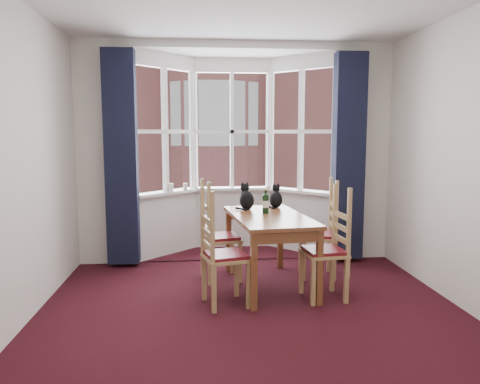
{
  "coord_description": "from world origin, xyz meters",
  "views": [
    {
      "loc": [
        -0.48,
        -3.74,
        1.67
      ],
      "look_at": [
        -0.06,
        1.05,
        1.05
      ],
      "focal_mm": 35.0,
      "sensor_mm": 36.0,
      "label": 1
    }
  ],
  "objects": [
    {
      "name": "floor",
      "position": [
        0.0,
        0.0,
        0.0
      ],
      "size": [
        4.5,
        4.5,
        0.0
      ],
      "primitive_type": "plane",
      "color": "black",
      "rests_on": "ground"
    },
    {
      "name": "wall_left",
      "position": [
        -2.0,
        0.0,
        1.4
      ],
      "size": [
        0.0,
        4.5,
        4.5
      ],
      "primitive_type": "plane",
      "rotation": [
        1.57,
        0.0,
        1.57
      ],
      "color": "silver",
      "rests_on": "floor"
    },
    {
      "name": "wall_near",
      "position": [
        0.0,
        -2.25,
        1.4
      ],
      "size": [
        4.0,
        0.0,
        4.0
      ],
      "primitive_type": "plane",
      "rotation": [
        -1.57,
        0.0,
        0.0
      ],
      "color": "silver",
      "rests_on": "floor"
    },
    {
      "name": "wall_back_pier_left",
      "position": [
        -1.65,
        2.25,
        1.4
      ],
      "size": [
        0.7,
        0.12,
        2.8
      ],
      "primitive_type": "cube",
      "color": "silver",
      "rests_on": "floor"
    },
    {
      "name": "wall_back_pier_right",
      "position": [
        1.65,
        2.25,
        1.4
      ],
      "size": [
        0.7,
        0.12,
        2.8
      ],
      "primitive_type": "cube",
      "color": "silver",
      "rests_on": "floor"
    },
    {
      "name": "bay_window",
      "position": [
        0.0,
        2.75,
        1.4
      ],
      "size": [
        2.76,
        0.94,
        2.8
      ],
      "color": "white",
      "rests_on": "floor"
    },
    {
      "name": "curtain_left",
      "position": [
        -1.42,
        2.07,
        1.35
      ],
      "size": [
        0.38,
        0.22,
        2.6
      ],
      "primitive_type": "cube",
      "color": "black",
      "rests_on": "floor"
    },
    {
      "name": "curtain_right",
      "position": [
        1.42,
        2.07,
        1.35
      ],
      "size": [
        0.38,
        0.22,
        2.6
      ],
      "primitive_type": "cube",
      "color": "black",
      "rests_on": "floor"
    },
    {
      "name": "dining_table",
      "position": [
        0.27,
        1.14,
        0.68
      ],
      "size": [
        0.91,
        1.48,
        0.78
      ],
      "color": "brown",
      "rests_on": "floor"
    },
    {
      "name": "chair_left_near",
      "position": [
        -0.32,
        0.62,
        0.47
      ],
      "size": [
        0.49,
        0.5,
        0.92
      ],
      "color": "tan",
      "rests_on": "floor"
    },
    {
      "name": "chair_left_far",
      "position": [
        -0.32,
        1.42,
        0.47
      ],
      "size": [
        0.47,
        0.49,
        0.92
      ],
      "color": "tan",
      "rests_on": "floor"
    },
    {
      "name": "chair_right_near",
      "position": [
        0.85,
        0.74,
        0.47
      ],
      "size": [
        0.44,
        0.46,
        0.92
      ],
      "color": "tan",
      "rests_on": "floor"
    },
    {
      "name": "chair_right_far",
      "position": [
        0.97,
        1.44,
        0.47
      ],
      "size": [
        0.44,
        0.46,
        0.92
      ],
      "color": "tan",
      "rests_on": "floor"
    },
    {
      "name": "cat_left",
      "position": [
        0.07,
        1.57,
        0.91
      ],
      "size": [
        0.21,
        0.26,
        0.32
      ],
      "color": "black",
      "rests_on": "dining_table"
    },
    {
      "name": "cat_right",
      "position": [
        0.42,
        1.66,
        0.89
      ],
      "size": [
        0.19,
        0.23,
        0.29
      ],
      "color": "black",
      "rests_on": "dining_table"
    },
    {
      "name": "wine_bottle",
      "position": [
        0.25,
        1.27,
        0.9
      ],
      "size": [
        0.07,
        0.07,
        0.27
      ],
      "color": "black",
      "rests_on": "dining_table"
    },
    {
      "name": "candle_tall",
      "position": [
        -0.85,
        2.6,
        0.92
      ],
      "size": [
        0.06,
        0.06,
        0.11
      ],
      "primitive_type": "cylinder",
      "color": "white",
      "rests_on": "bay_window"
    },
    {
      "name": "candle_short",
      "position": [
        -0.67,
        2.63,
        0.92
      ],
      "size": [
        0.06,
        0.06,
        0.11
      ],
      "primitive_type": "cylinder",
      "color": "white",
      "rests_on": "bay_window"
    },
    {
      "name": "street",
      "position": [
        0.0,
        32.25,
        -6.0
      ],
      "size": [
        80.0,
        80.0,
        0.0
      ],
      "primitive_type": "plane",
      "color": "#333335",
      "rests_on": "ground"
    },
    {
      "name": "tenement_building",
      "position": [
        0.0,
        14.01,
        1.6
      ],
      "size": [
        18.4,
        7.8,
        15.2
      ],
      "color": "#9A544F",
      "rests_on": "street"
    }
  ]
}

